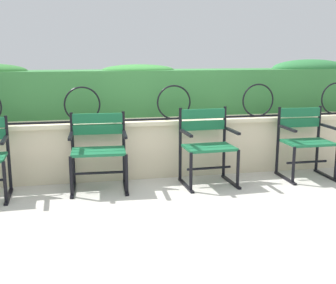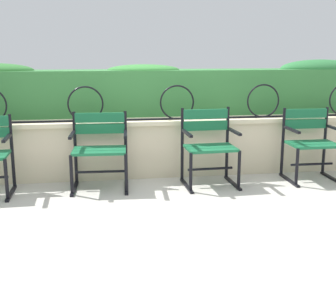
% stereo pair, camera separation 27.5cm
% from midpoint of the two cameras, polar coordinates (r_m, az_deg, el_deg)
% --- Properties ---
extents(ground_plane, '(60.00, 60.00, 0.00)m').
position_cam_midpoint_polar(ground_plane, '(4.70, 1.86, -6.82)').
color(ground_plane, '#BCB7AD').
extents(stone_wall, '(7.64, 0.41, 0.70)m').
position_cam_midpoint_polar(stone_wall, '(5.34, 0.40, -0.62)').
color(stone_wall, beige).
rests_on(stone_wall, ground).
extents(iron_arch_fence, '(7.09, 0.02, 0.42)m').
position_cam_midpoint_polar(iron_arch_fence, '(5.14, -2.64, 4.80)').
color(iron_arch_fence, black).
rests_on(iron_arch_fence, stone_wall).
extents(hedge_row, '(7.48, 0.55, 0.71)m').
position_cam_midpoint_polar(hedge_row, '(5.69, 0.13, 6.95)').
color(hedge_row, '#387A3D').
rests_on(hedge_row, stone_wall).
extents(park_chair_centre_left, '(0.64, 0.55, 0.84)m').
position_cam_midpoint_polar(park_chair_centre_left, '(4.85, -7.42, -0.69)').
color(park_chair_centre_left, '#19663D').
rests_on(park_chair_centre_left, ground).
extents(park_chair_centre_right, '(0.61, 0.54, 0.87)m').
position_cam_midpoint_polar(park_chair_centre_right, '(4.96, 7.00, -0.34)').
color(park_chair_centre_right, '#19663D').
rests_on(park_chair_centre_right, ground).
extents(park_chair_rightmost, '(0.59, 0.53, 0.84)m').
position_cam_midpoint_polar(park_chair_rightmost, '(5.45, 19.67, 0.07)').
color(park_chair_rightmost, '#19663D').
rests_on(park_chair_rightmost, ground).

